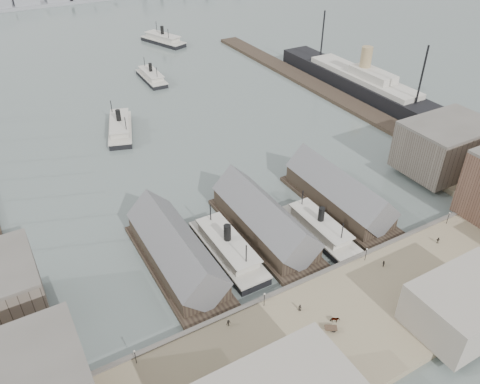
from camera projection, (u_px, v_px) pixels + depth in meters
ground at (299, 270)px, 117.60m from camera, size 900.00×900.00×0.00m
quay at (353, 322)px, 102.71m from camera, size 180.00×30.00×2.00m
seawall at (312, 279)px, 113.23m from camera, size 180.00×1.20×2.30m
east_wharf at (322, 89)px, 213.68m from camera, size 10.00×180.00×1.60m
ferry_shed_west at (176, 252)px, 116.38m from camera, size 14.00×42.00×12.60m
ferry_shed_center at (264, 220)px, 127.07m from camera, size 14.00×42.00×12.60m
ferry_shed_east at (339, 193)px, 137.76m from camera, size 14.00×42.00×12.60m
warehouse_east_back at (445, 147)px, 150.95m from camera, size 28.00×20.00×15.00m
street_bldg_center at (467, 305)px, 98.96m from camera, size 24.00×16.00×10.00m
lamp_post_far_w at (135, 354)px, 91.42m from camera, size 0.44×0.44×3.92m
lamp_post_near_w at (264, 297)px, 103.76m from camera, size 0.44×0.44×3.92m
lamp_post_near_e at (366, 252)px, 116.10m from camera, size 0.44×0.44×3.92m
lamp_post_far_e at (449, 216)px, 128.43m from camera, size 0.44×0.44×3.92m
ferry_docked_west at (228, 248)px, 120.74m from camera, size 8.76×29.19×10.43m
ferry_docked_east at (320, 228)px, 127.98m from camera, size 7.98×26.59×9.50m
ferry_open_near at (120, 127)px, 178.48m from camera, size 16.68×29.25×10.01m
ferry_open_mid at (151, 76)px, 223.76m from camera, size 8.27×25.57×9.07m
ferry_open_far at (163, 39)px, 272.34m from camera, size 18.72×31.22×10.70m
ocean_steamer at (363, 84)px, 209.83m from camera, size 14.29×104.44×20.89m
horse_cart_center at (334, 322)px, 100.29m from camera, size 4.74×3.57×1.61m
horse_cart_right at (435, 295)px, 106.70m from camera, size 4.84×2.57×1.66m
pedestrian_2 at (228, 323)px, 100.12m from camera, size 1.14×0.72×1.68m
pedestrian_3 at (293, 378)px, 89.21m from camera, size 1.00×0.45×1.68m
pedestrian_4 at (300, 308)px, 103.66m from camera, size 0.95×0.98×1.69m
pedestrian_5 at (397, 309)px, 103.22m from camera, size 0.76×0.67×1.72m
pedestrian_6 at (383, 264)px, 115.26m from camera, size 1.10×1.10×1.80m
pedestrian_7 at (458, 293)px, 107.44m from camera, size 1.10×0.75×1.58m
pedestrian_8 at (438, 240)px, 122.59m from camera, size 1.16×0.82×1.83m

